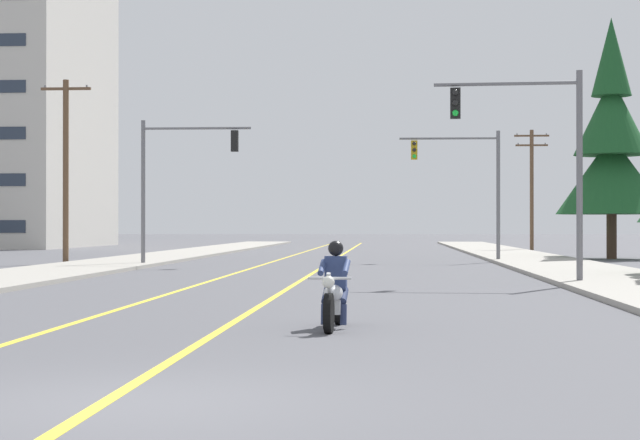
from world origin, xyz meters
TOP-DOWN VIEW (x-y plane):
  - ground_plane at (0.00, 0.00)m, footprint 400.00×400.00m
  - lane_stripe_center at (-0.24, 45.00)m, footprint 0.16×100.00m
  - lane_stripe_left at (-3.01, 45.00)m, footprint 0.16×100.00m
  - sidewalk_kerb_right at (9.46, 40.00)m, footprint 4.40×110.00m
  - sidewalk_kerb_left at (-9.46, 40.00)m, footprint 4.40×110.00m
  - motorcycle_with_rider at (1.60, 7.51)m, footprint 0.70×2.19m
  - traffic_signal_near_right at (6.80, 20.95)m, footprint 4.27×0.45m
  - traffic_signal_near_left at (-6.61, 34.40)m, footprint 4.71×0.37m
  - traffic_signal_mid_right at (6.31, 40.29)m, footprint 4.74×0.37m
  - utility_pole_left_near at (-11.97, 36.54)m, footprint 2.27×0.26m
  - utility_pole_right_far at (12.21, 62.89)m, footprint 2.36×0.26m
  - conifer_tree_right_verge_far at (13.92, 45.16)m, footprint 5.65×5.65m

SIDE VIEW (x-z plane):
  - ground_plane at x=0.00m, z-range 0.00..0.00m
  - lane_stripe_center at x=-0.24m, z-range 0.00..0.01m
  - lane_stripe_left at x=-3.01m, z-range 0.00..0.01m
  - sidewalk_kerb_right at x=9.46m, z-range 0.00..0.14m
  - sidewalk_kerb_left at x=-9.46m, z-range 0.00..0.14m
  - motorcycle_with_rider at x=1.60m, z-range -0.14..1.32m
  - traffic_signal_near_right at x=6.80m, z-range 0.96..7.16m
  - traffic_signal_near_left at x=-6.61m, z-range 0.99..7.19m
  - traffic_signal_mid_right at x=6.31m, z-range 0.99..7.19m
  - utility_pole_left_near at x=-11.97m, z-range 0.22..8.48m
  - utility_pole_right_far at x=12.21m, z-range 0.37..8.63m
  - conifer_tree_right_verge_far at x=13.92m, z-range -0.52..11.92m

